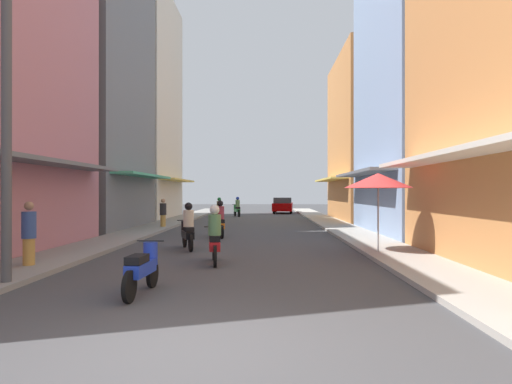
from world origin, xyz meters
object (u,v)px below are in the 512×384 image
Objects in this scene: motorbike_red at (214,237)px; motorbike_blue at (143,267)px; motorbike_green at (237,208)px; vendor_umbrella at (378,181)px; pedestrian_midway at (29,236)px; utility_pole at (6,113)px; parked_car at (283,205)px; motorbike_white at (219,210)px; motorbike_black at (188,229)px; pedestrian_foreground at (163,214)px; motorbike_orange at (219,221)px.

motorbike_red is 1.00× the size of motorbike_blue.
vendor_umbrella reaches higher than motorbike_green.
utility_pole is at bearing -72.31° from pedestrian_midway.
motorbike_blue is (-0.03, -26.67, -0.20)m from motorbike_green.
vendor_umbrella is at bearing 16.20° from pedestrian_midway.
pedestrian_midway is 9.72m from vendor_umbrella.
vendor_umbrella is at bearing -86.14° from parked_car.
motorbike_white is 1.07× the size of pedestrian_midway.
utility_pole reaches higher than parked_car.
motorbike_black is 0.25× the size of utility_pole.
parked_car is at bearing 93.86° from vendor_umbrella.
pedestrian_foreground is 14.52m from utility_pole.
motorbike_orange is 1.05× the size of pedestrian_midway.
utility_pole reaches higher than vendor_umbrella.
utility_pole is (0.20, -14.27, 2.71)m from pedestrian_foreground.
motorbike_orange reaches higher than motorbike_blue.
motorbike_orange is 10.90m from utility_pole.
motorbike_white is at bearing -113.18° from parked_car.
pedestrian_foreground is at bearing -104.59° from motorbike_green.
vendor_umbrella reaches higher than motorbike_white.
motorbike_green is 0.70× the size of vendor_umbrella.
vendor_umbrella is at bearing 18.68° from motorbike_red.
motorbike_white is at bearing -99.26° from motorbike_green.
motorbike_white is 17.45m from vendor_umbrella.
motorbike_white and motorbike_orange have the same top height.
motorbike_black is 7.07m from utility_pole.
motorbike_orange is at bearing -51.09° from pedestrian_foreground.
motorbike_white reaches higher than motorbike_blue.
motorbike_red is 4.59m from pedestrian_midway.
motorbike_green is 1.10× the size of pedestrian_foreground.
parked_car is at bearing 78.02° from utility_pole.
motorbike_orange is 1.11× the size of pedestrian_foreground.
motorbike_blue is 7.91m from vendor_umbrella.
pedestrian_midway is (-2.67, -18.78, 0.14)m from motorbike_white.
motorbike_green is 0.26× the size of utility_pole.
motorbike_green reaches higher than motorbike_blue.
motorbike_black and motorbike_orange have the same top height.
motorbike_red is 5.28m from vendor_umbrella.
parked_car is (3.88, 32.32, 0.24)m from motorbike_blue.
utility_pole reaches higher than motorbike_orange.
motorbike_blue is 0.43× the size of parked_car.
utility_pole is at bearing -151.28° from vendor_umbrella.
motorbike_green is 26.67m from motorbike_blue.
pedestrian_midway reaches higher than motorbike_white.
vendor_umbrella is (8.79, -9.56, 1.47)m from pedestrian_foreground.
utility_pole reaches higher than pedestrian_midway.
pedestrian_midway is (-3.53, 2.50, 0.34)m from motorbike_blue.
motorbike_orange is at bearing 135.22° from vendor_umbrella.
utility_pole is at bearing -95.56° from motorbike_white.
motorbike_orange is at bearing 81.17° from motorbike_black.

